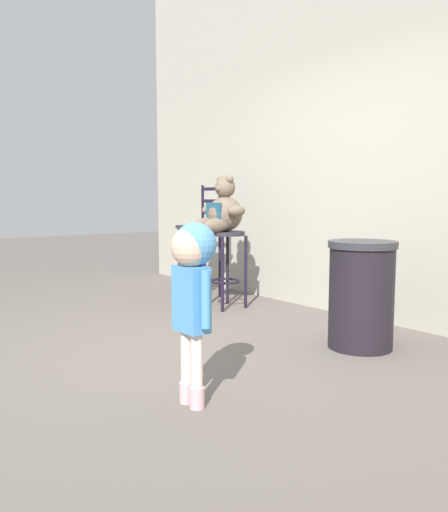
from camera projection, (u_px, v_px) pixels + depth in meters
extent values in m
plane|color=#625A53|center=(174.00, 360.00, 3.50)|extent=(24.00, 24.00, 0.00)
cube|color=#A4A091|center=(378.00, 102.00, 4.59)|extent=(7.13, 0.30, 3.87)
cylinder|color=#27252E|center=(225.00, 233.00, 5.10)|extent=(0.39, 0.39, 0.04)
cylinder|color=black|center=(205.00, 271.00, 5.17)|extent=(0.03, 0.03, 0.72)
cylinder|color=black|center=(222.00, 275.00, 4.94)|extent=(0.03, 0.03, 0.72)
cylinder|color=black|center=(228.00, 269.00, 5.34)|extent=(0.03, 0.03, 0.72)
cylinder|color=black|center=(246.00, 272.00, 5.12)|extent=(0.03, 0.03, 0.72)
torus|color=black|center=(225.00, 281.00, 5.15)|extent=(0.31, 0.31, 0.02)
sphere|color=brown|center=(225.00, 214.00, 5.08)|extent=(0.34, 0.34, 0.34)
cube|color=navy|center=(214.00, 213.00, 4.99)|extent=(0.21, 0.03, 0.21)
sphere|color=brown|center=(225.00, 188.00, 5.05)|extent=(0.20, 0.20, 0.20)
ellipsoid|color=brown|center=(218.00, 189.00, 5.00)|extent=(0.08, 0.06, 0.06)
sphere|color=black|center=(216.00, 189.00, 4.99)|extent=(0.02, 0.02, 0.02)
sphere|color=brown|center=(221.00, 180.00, 5.10)|extent=(0.08, 0.08, 0.08)
sphere|color=brown|center=(230.00, 179.00, 4.99)|extent=(0.08, 0.08, 0.08)
ellipsoid|color=brown|center=(210.00, 210.00, 5.22)|extent=(0.12, 0.19, 0.11)
ellipsoid|color=brown|center=(236.00, 211.00, 4.90)|extent=(0.12, 0.19, 0.11)
ellipsoid|color=brown|center=(207.00, 225.00, 5.05)|extent=(0.12, 0.29, 0.14)
ellipsoid|color=brown|center=(217.00, 225.00, 4.93)|extent=(0.12, 0.29, 0.14)
cylinder|color=#CEA0A5|center=(187.00, 392.00, 2.76)|extent=(0.08, 0.08, 0.11)
cylinder|color=beige|center=(187.00, 356.00, 2.74)|extent=(0.06, 0.06, 0.29)
cylinder|color=#CEA0A5|center=(197.00, 397.00, 2.68)|extent=(0.08, 0.08, 0.11)
cylinder|color=beige|center=(197.00, 360.00, 2.66)|extent=(0.06, 0.06, 0.29)
cube|color=#478DCA|center=(191.00, 299.00, 2.67)|extent=(0.20, 0.11, 0.34)
cylinder|color=#478DCA|center=(178.00, 292.00, 2.76)|extent=(0.05, 0.05, 0.29)
cylinder|color=#478DCA|center=(206.00, 299.00, 2.56)|extent=(0.05, 0.05, 0.29)
sphere|color=#D8B293|center=(191.00, 247.00, 2.64)|extent=(0.21, 0.21, 0.21)
sphere|color=#4F90CA|center=(195.00, 244.00, 2.65)|extent=(0.23, 0.23, 0.23)
cylinder|color=black|center=(361.00, 298.00, 3.74)|extent=(0.46, 0.46, 0.73)
cylinder|color=#2D2D33|center=(363.00, 244.00, 3.70)|extent=(0.49, 0.49, 0.05)
cube|color=#27252E|center=(199.00, 227.00, 5.69)|extent=(0.38, 0.38, 0.03)
cylinder|color=black|center=(179.00, 262.00, 5.77)|extent=(0.03, 0.03, 0.75)
cylinder|color=black|center=(196.00, 265.00, 5.51)|extent=(0.03, 0.03, 0.75)
cylinder|color=black|center=(203.00, 260.00, 5.96)|extent=(0.03, 0.03, 0.75)
cylinder|color=black|center=(220.00, 263.00, 5.71)|extent=(0.03, 0.03, 0.75)
cylinder|color=black|center=(203.00, 205.00, 5.89)|extent=(0.03, 0.03, 0.44)
cylinder|color=black|center=(220.00, 205.00, 5.64)|extent=(0.03, 0.03, 0.44)
cube|color=black|center=(211.00, 213.00, 5.77)|extent=(0.32, 0.02, 0.04)
cube|color=black|center=(211.00, 201.00, 5.76)|extent=(0.32, 0.02, 0.04)
cube|color=black|center=(211.00, 189.00, 5.75)|extent=(0.32, 0.02, 0.04)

